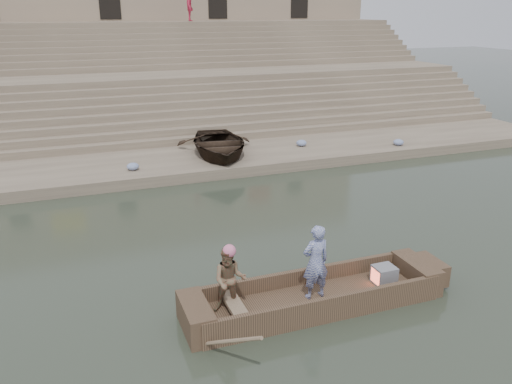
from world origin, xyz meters
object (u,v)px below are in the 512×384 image
rowing_man (230,280)px  beached_rowboat (218,144)px  main_rowboat (314,302)px  pedestrian (191,5)px  television (384,275)px  standing_man (316,262)px

rowing_man → beached_rowboat: 11.09m
main_rowboat → beached_rowboat: (1.13, 10.83, 0.74)m
pedestrian → television: bearing=-166.8°
rowing_man → television: rowing_man is taller
main_rowboat → pedestrian: 25.86m
standing_man → pedestrian: 25.65m
beached_rowboat → television: bearing=-78.8°
main_rowboat → pedestrian: size_ratio=2.69×
rowing_man → pedestrian: 25.88m
television → beached_rowboat: (-0.55, 10.83, 0.43)m
rowing_man → television: bearing=17.9°
beached_rowboat → pedestrian: bearing=88.2°
main_rowboat → beached_rowboat: 10.91m
rowing_man → pedestrian: size_ratio=0.74×
rowing_man → beached_rowboat: size_ratio=0.32×
main_rowboat → television: television is taller
beached_rowboat → pedestrian: pedestrian is taller
standing_man → television: size_ratio=3.53×
main_rowboat → rowing_man: size_ratio=3.63×
main_rowboat → beached_rowboat: bearing=84.0°
standing_man → beached_rowboat: 10.87m
standing_man → main_rowboat: bearing=61.7°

